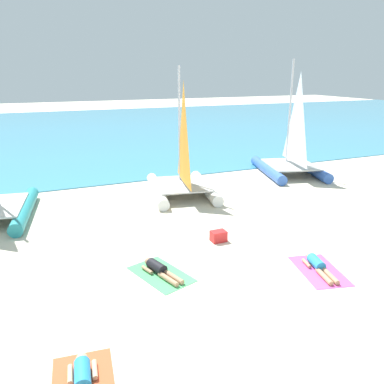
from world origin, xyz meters
The scene contains 10 objects.
ground_plane centered at (0.00, 10.00, 0.00)m, with size 120.00×120.00×0.00m, color beige.
ocean_water centered at (0.00, 31.32, 0.03)m, with size 120.00×40.00×0.05m, color teal.
sailboat_white centered at (0.92, 8.42, 0.85)m, with size 3.56×4.80×5.68m.
sailboat_blue centered at (7.74, 9.57, 0.90)m, with size 4.08×5.25×6.05m.
sunbather_left centered at (-4.89, -1.42, 0.13)m, with size 0.59×1.57×0.30m.
towel_middle centered at (-2.31, 1.86, 0.01)m, with size 1.10×1.90×0.01m, color #4CB266.
sunbather_middle centered at (-2.33, 1.92, 0.13)m, with size 0.84×1.54×0.30m.
towel_right centered at (1.89, 0.30, 0.01)m, with size 1.10×1.90×0.01m, color #D84C99.
sunbather_right centered at (1.91, 0.36, 0.13)m, with size 0.75×1.56×0.30m.
cooler_box centered at (0.16, 3.22, 0.18)m, with size 0.50×0.36×0.36m, color red.
Camera 1 is at (-5.27, -7.32, 5.41)m, focal length 36.16 mm.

